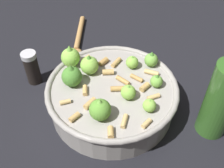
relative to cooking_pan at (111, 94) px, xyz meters
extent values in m
plane|color=black|center=(0.00, 0.00, -0.04)|extent=(2.40, 2.40, 0.00)
cylinder|color=#9E9993|center=(0.00, 0.00, -0.01)|extent=(0.28, 0.28, 0.07)
torus|color=#9E9993|center=(0.00, 0.00, 0.02)|extent=(0.29, 0.29, 0.01)
sphere|color=#75B247|center=(-0.09, -0.03, 0.04)|extent=(0.03, 0.03, 0.03)
cone|color=#4C8933|center=(-0.09, -0.03, 0.05)|extent=(0.01, 0.01, 0.01)
sphere|color=#8CC64C|center=(-0.04, 0.02, 0.04)|extent=(0.03, 0.03, 0.03)
cone|color=#75B247|center=(-0.04, 0.02, 0.05)|extent=(0.02, 0.02, 0.01)
sphere|color=#609E38|center=(0.00, 0.08, 0.04)|extent=(0.04, 0.04, 0.04)
cone|color=#75B247|center=(0.00, 0.08, 0.07)|extent=(0.02, 0.02, 0.02)
sphere|color=#8CC64C|center=(0.06, -0.03, 0.04)|extent=(0.04, 0.04, 0.04)
cone|color=#4C8933|center=(0.06, -0.03, 0.06)|extent=(0.02, 0.02, 0.02)
sphere|color=#8CC64C|center=(0.11, -0.05, 0.05)|extent=(0.04, 0.04, 0.04)
cone|color=#75B247|center=(0.11, -0.05, 0.07)|extent=(0.02, 0.02, 0.02)
sphere|color=#8CC64C|center=(-0.09, 0.04, 0.04)|extent=(0.03, 0.03, 0.03)
cone|color=#75B247|center=(-0.09, 0.04, 0.05)|extent=(0.01, 0.01, 0.01)
sphere|color=#4C8933|center=(0.08, 0.01, 0.05)|extent=(0.04, 0.04, 0.04)
cone|color=#4C8933|center=(0.08, 0.01, 0.07)|extent=(0.02, 0.02, 0.02)
sphere|color=#8CC64C|center=(-0.03, -0.08, 0.04)|extent=(0.03, 0.03, 0.03)
cone|color=#75B247|center=(-0.03, -0.08, 0.05)|extent=(0.01, 0.01, 0.01)
sphere|color=#75B247|center=(-0.07, -0.09, 0.04)|extent=(0.03, 0.03, 0.03)
cone|color=#4C8933|center=(-0.07, -0.09, 0.06)|extent=(0.02, 0.02, 0.01)
cylinder|color=tan|center=(-0.09, 0.01, 0.03)|extent=(0.03, 0.02, 0.01)
cylinder|color=tan|center=(0.08, 0.07, 0.03)|extent=(0.02, 0.02, 0.01)
cylinder|color=tan|center=(-0.02, 0.01, 0.03)|extent=(0.03, 0.02, 0.01)
cylinder|color=tan|center=(-0.08, -0.06, 0.03)|extent=(0.03, 0.01, 0.01)
cylinder|color=tan|center=(0.03, 0.06, 0.03)|extent=(0.02, 0.03, 0.01)
cylinder|color=tan|center=(0.02, -0.04, 0.03)|extent=(0.03, 0.02, 0.01)
cylinder|color=tan|center=(0.01, -0.08, 0.03)|extent=(0.02, 0.03, 0.01)
cylinder|color=tan|center=(0.04, -0.07, 0.03)|extent=(0.02, 0.03, 0.01)
cylinder|color=tan|center=(-0.05, -0.04, 0.03)|extent=(0.03, 0.02, 0.01)
cylinder|color=tan|center=(-0.03, 0.12, 0.03)|extent=(0.02, 0.02, 0.01)
cylinder|color=tan|center=(-0.09, 0.08, 0.03)|extent=(0.02, 0.02, 0.01)
cylinder|color=tan|center=(-0.07, -0.01, 0.03)|extent=(0.02, 0.03, 0.01)
cylinder|color=tan|center=(-0.02, -0.02, 0.03)|extent=(0.03, 0.02, 0.01)
cylinder|color=tan|center=(0.08, -0.07, 0.03)|extent=(0.02, 0.03, 0.01)
cylinder|color=tan|center=(0.04, 0.10, 0.03)|extent=(0.02, 0.02, 0.01)
cylinder|color=tan|center=(-0.05, 0.09, 0.03)|extent=(0.01, 0.03, 0.01)
cylinder|color=tan|center=(0.05, 0.03, 0.03)|extent=(0.02, 0.03, 0.01)
cylinder|color=black|center=(0.21, -0.03, 0.00)|extent=(0.03, 0.03, 0.08)
cylinder|color=silver|center=(0.21, -0.03, 0.04)|extent=(0.04, 0.04, 0.01)
cylinder|color=#336023|center=(-0.22, 0.00, 0.05)|extent=(0.06, 0.06, 0.18)
cylinder|color=#B2844C|center=(0.17, -0.26, -0.03)|extent=(0.06, 0.17, 0.02)
ellipsoid|color=#B2844C|center=(0.15, -0.16, -0.04)|extent=(0.05, 0.06, 0.01)
camera|label=1|loc=(-0.11, 0.39, 0.44)|focal=43.04mm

